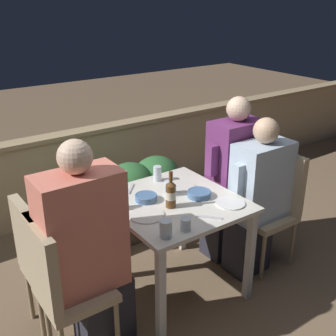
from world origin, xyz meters
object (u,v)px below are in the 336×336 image
Objects in this scene: chair_left_far at (44,258)px; chair_left_near at (58,281)px; person_blue_shirt at (257,197)px; beer_bottle at (171,194)px; person_purple_stripe at (232,179)px; chair_right_near at (274,199)px; person_coral_top at (88,250)px; chair_right_far at (248,187)px.

chair_left_near is at bearing -92.60° from chair_left_far.
chair_left_near is 0.75× the size of person_blue_shirt.
beer_bottle is (0.82, -0.19, 0.29)m from chair_left_far.
person_purple_stripe is at bearing 90.86° from person_blue_shirt.
beer_bottle reaches higher than chair_right_near.
person_blue_shirt is 0.79m from beer_bottle.
person_purple_stripe reaches higher than chair_left_far.
chair_left_far is at bearing 170.57° from person_blue_shirt.
person_coral_top is 0.66m from beer_bottle.
person_blue_shirt is 1.33× the size of chair_right_far.
chair_left_near is at bearing 179.99° from person_blue_shirt.
person_purple_stripe is (-0.20, -0.00, 0.12)m from chair_right_far.
beer_bottle reaches higher than chair_right_far.
chair_right_far is at bearing 8.99° from chair_left_near.
chair_right_near is at bearing -8.39° from chair_left_far.
chair_left_far is at bearing -179.36° from chair_right_far.
person_blue_shirt is 0.29m from person_purple_stripe.
person_purple_stripe is (1.40, 0.28, -0.01)m from person_coral_top.
person_purple_stripe is (-0.00, 0.28, 0.05)m from person_blue_shirt.
chair_left_near and chair_right_far have the same top height.
chair_right_near is (1.78, -0.26, 0.00)m from chair_left_far.
chair_right_near is 3.64× the size of beer_bottle.
person_blue_shirt reaches higher than chair_left_far.
beer_bottle is (-0.76, 0.07, 0.22)m from person_blue_shirt.
person_coral_top is at bearing -169.94° from chair_right_far.
chair_left_far is 1.77m from chair_right_far.
chair_left_far is 1.80m from chair_right_near.
person_purple_stripe reaches higher than person_blue_shirt.
beer_bottle is (0.64, 0.07, 0.16)m from person_coral_top.
chair_left_near is 1.79m from chair_right_near.
person_purple_stripe is at bearing -180.00° from chair_right_far.
person_coral_top is 0.35m from chair_left_far.
person_coral_top reaches higher than chair_right_near.
person_purple_stripe reaches higher than beer_bottle.
chair_right_far is 0.23m from person_purple_stripe.
chair_right_far is (1.59, 0.28, -0.13)m from person_coral_top.
person_coral_top is at bearing 0.00° from chair_left_near.
chair_left_far is at bearing 166.98° from beer_bottle.
chair_right_near is at bearing -88.52° from chair_right_far.
person_blue_shirt reaches higher than chair_left_near.
chair_left_far is 1.00× the size of chair_right_near.
chair_left_far is at bearing 171.61° from chair_right_near.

